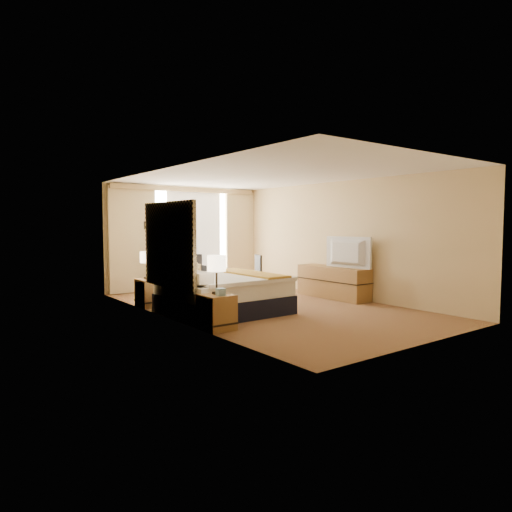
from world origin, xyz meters
TOP-DOWN VIEW (x-y plane):
  - floor at (0.00, 0.00)m, footprint 4.20×7.00m
  - ceiling at (0.00, 0.00)m, footprint 4.20×7.00m
  - wall_back at (0.00, 3.50)m, footprint 4.20×0.02m
  - wall_front at (0.00, -3.50)m, footprint 4.20×0.02m
  - wall_left at (-2.10, 0.00)m, footprint 0.02×7.00m
  - wall_right at (2.10, 0.00)m, footprint 0.02×7.00m
  - headboard at (-2.06, 0.20)m, footprint 0.06×1.85m
  - nightstand_left at (-1.87, -1.05)m, footprint 0.45×0.52m
  - nightstand_right at (-1.87, 1.45)m, footprint 0.45×0.52m
  - media_dresser at (1.83, 0.00)m, footprint 0.50×1.80m
  - window at (0.25, 3.47)m, footprint 2.30×0.02m
  - curtains at (-0.00, 3.39)m, footprint 4.12×0.19m
  - bed at (-1.06, 0.02)m, footprint 2.02×1.85m
  - loveseat at (-0.22, 3.04)m, footprint 1.44×0.87m
  - floor_lamp at (-1.39, 2.57)m, footprint 0.22×0.22m
  - desk_chair at (0.64, 1.36)m, footprint 0.46×0.45m
  - lamp_left at (-1.86, -1.04)m, footprint 0.29×0.29m
  - lamp_right at (-1.90, 1.52)m, footprint 0.26×0.26m
  - tissue_box at (-1.88, -1.18)m, footprint 0.14×0.14m
  - telephone at (-1.75, 1.42)m, footprint 0.17×0.14m
  - television at (1.78, -0.38)m, footprint 0.23×1.17m

SIDE VIEW (x-z plane):
  - floor at x=0.00m, z-range -0.01..0.01m
  - nightstand_left at x=-1.87m, z-range 0.00..0.55m
  - nightstand_right at x=-1.87m, z-range 0.00..0.55m
  - loveseat at x=-0.22m, z-range -0.15..0.72m
  - media_dresser at x=1.83m, z-range 0.00..0.70m
  - bed at x=-1.06m, z-range -0.13..0.85m
  - desk_chair at x=0.64m, z-range -0.05..0.88m
  - telephone at x=-1.75m, z-range 0.55..0.61m
  - tissue_box at x=-1.88m, z-range 0.55..0.66m
  - lamp_right at x=-1.90m, z-range 0.70..1.25m
  - lamp_left at x=-1.86m, z-range 0.72..1.33m
  - television at x=1.78m, z-range 0.70..1.37m
  - floor_lamp at x=-1.39m, z-range 0.35..2.05m
  - headboard at x=-2.06m, z-range 0.53..2.03m
  - wall_back at x=0.00m, z-range 0.00..2.60m
  - wall_front at x=0.00m, z-range 0.00..2.60m
  - wall_left at x=-2.10m, z-range 0.00..2.60m
  - wall_right at x=2.10m, z-range 0.00..2.60m
  - window at x=0.25m, z-range 0.17..2.47m
  - curtains at x=0.00m, z-range 0.13..2.69m
  - ceiling at x=0.00m, z-range 2.59..2.61m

